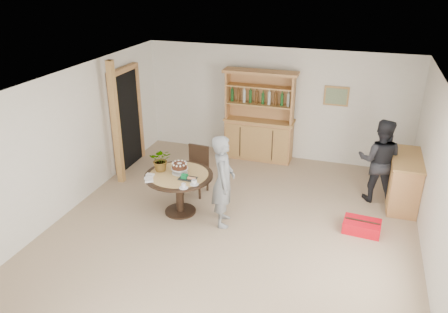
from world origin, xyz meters
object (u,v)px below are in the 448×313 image
(hutch, at_px, (259,130))
(red_suitcase, at_px, (362,226))
(dining_table, at_px, (179,182))
(adult_person, at_px, (379,161))
(dining_chair, at_px, (197,167))
(sideboard, at_px, (404,181))
(teen_boy, at_px, (223,181))

(hutch, relative_size, red_suitcase, 3.24)
(dining_table, bearing_deg, adult_person, 25.27)
(hutch, relative_size, adult_person, 1.27)
(dining_table, bearing_deg, dining_chair, 89.56)
(sideboard, xyz_separation_m, red_suitcase, (-0.66, -1.21, -0.37))
(dining_table, relative_size, red_suitcase, 1.91)
(hutch, relative_size, dining_table, 1.70)
(hutch, bearing_deg, teen_boy, -88.27)
(teen_boy, relative_size, adult_person, 1.00)
(teen_boy, height_order, red_suitcase, teen_boy)
(adult_person, bearing_deg, dining_table, 29.90)
(sideboard, bearing_deg, adult_person, 178.28)
(dining_table, relative_size, dining_chair, 1.27)
(hutch, relative_size, sideboard, 1.62)
(dining_table, bearing_deg, teen_boy, -6.71)
(sideboard, relative_size, adult_person, 0.78)
(dining_table, relative_size, adult_person, 0.75)
(dining_chair, bearing_deg, teen_boy, -43.14)
(teen_boy, bearing_deg, sideboard, -75.71)
(sideboard, height_order, adult_person, adult_person)
(dining_chair, height_order, teen_boy, teen_boy)
(dining_chair, distance_m, adult_person, 3.42)
(adult_person, bearing_deg, dining_chair, 17.22)
(dining_table, bearing_deg, sideboard, 22.28)
(teen_boy, height_order, adult_person, teen_boy)
(hutch, height_order, dining_table, hutch)
(sideboard, relative_size, teen_boy, 0.78)
(dining_table, bearing_deg, hutch, 74.77)
(dining_chair, bearing_deg, hutch, 73.64)
(dining_table, height_order, red_suitcase, dining_table)
(teen_boy, xyz_separation_m, adult_person, (2.48, 1.67, -0.00))
(adult_person, bearing_deg, teen_boy, 38.61)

